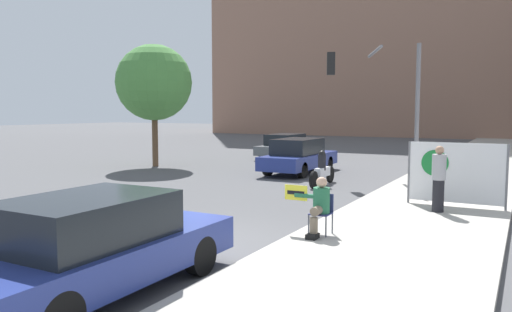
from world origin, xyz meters
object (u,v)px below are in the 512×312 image
Objects in this scene: car_on_road_midblock at (286,146)px; motorcycle_on_road at (322,170)px; protest_banner at (455,173)px; street_tree_near_curb at (154,83)px; traffic_light_pole at (382,86)px; car_on_road_nearest at (299,156)px; parked_car_curbside at (93,245)px; seated_protester at (319,204)px; jogger_on_sidewalk at (439,178)px.

car_on_road_midblock is 10.48m from motorcycle_on_road.
street_tree_near_curb is at bearing 161.39° from protest_banner.
street_tree_near_curb reaches higher than traffic_light_pole.
car_on_road_nearest reaches higher than car_on_road_midblock.
traffic_light_pole reaches higher than car_on_road_nearest.
parked_car_curbside is 11.63m from motorcycle_on_road.
jogger_on_sidewalk reaches higher than seated_protester.
street_tree_near_curb is at bearing -56.78° from jogger_on_sidewalk.
car_on_road_midblock is at bearing -85.65° from jogger_on_sidewalk.
seated_protester is 0.48× the size of protest_banner.
jogger_on_sidewalk is at bearing -39.41° from motorcycle_on_road.
parked_car_curbside is 17.33m from street_tree_near_curb.
motorcycle_on_road is at bearing 111.14° from seated_protester.
traffic_light_pole is 1.07× the size of car_on_road_nearest.
jogger_on_sidewalk is (1.76, 3.59, 0.22)m from seated_protester.
parked_car_curbside is (-0.51, -13.86, -2.86)m from traffic_light_pole.
parked_car_curbside is at bearing -77.75° from car_on_road_nearest.
traffic_light_pole is at bearing 123.09° from protest_banner.
car_on_road_midblock is at bearing 119.64° from car_on_road_nearest.
seated_protester is at bearing -69.43° from motorcycle_on_road.
seated_protester is 4.97m from protest_banner.
car_on_road_midblock is 0.81× the size of street_tree_near_curb.
protest_banner is at bearing 66.47° from seated_protester.
motorcycle_on_road is (2.15, -2.81, -0.20)m from car_on_road_nearest.
seated_protester is 0.26× the size of parked_car_curbside.
street_tree_near_curb is (-10.78, -0.29, 0.40)m from traffic_light_pole.
protest_banner reaches higher than parked_car_curbside.
parked_car_curbside is at bearing -92.09° from traffic_light_pole.
jogger_on_sidewalk is 0.67× the size of protest_banner.
parked_car_curbside is 14.74m from car_on_road_nearest.
car_on_road_midblock is at bearing 107.81° from parked_car_curbside.
protest_banner is 0.52× the size of car_on_road_midblock.
seated_protester is at bearing -82.57° from traffic_light_pole.
car_on_road_nearest is (-3.63, 0.54, -2.85)m from traffic_light_pole.
protest_banner is at bearing -38.86° from car_on_road_nearest.
seated_protester reaches higher than motorcycle_on_road.
protest_banner is 0.42× the size of street_tree_near_curb.
seated_protester is 11.21m from car_on_road_nearest.
street_tree_near_curb is (-9.29, 1.98, 3.45)m from motorcycle_on_road.
traffic_light_pole is 4.08m from motorcycle_on_road.
protest_banner is 0.55× the size of parked_car_curbside.
car_on_road_nearest is at bearing 141.14° from protest_banner.
protest_banner is at bearing -48.30° from car_on_road_midblock.
parked_car_curbside is 21.49m from car_on_road_midblock.
street_tree_near_curb is at bearing 127.11° from parked_car_curbside.
traffic_light_pole is 1.12× the size of parked_car_curbside.
jogger_on_sidewalk reaches higher than motorcycle_on_road.
protest_banner is at bearing -56.91° from traffic_light_pole.
street_tree_near_curb is (-7.14, -0.83, 3.25)m from car_on_road_nearest.
street_tree_near_curb is (-13.78, 5.67, 3.00)m from jogger_on_sidewalk.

